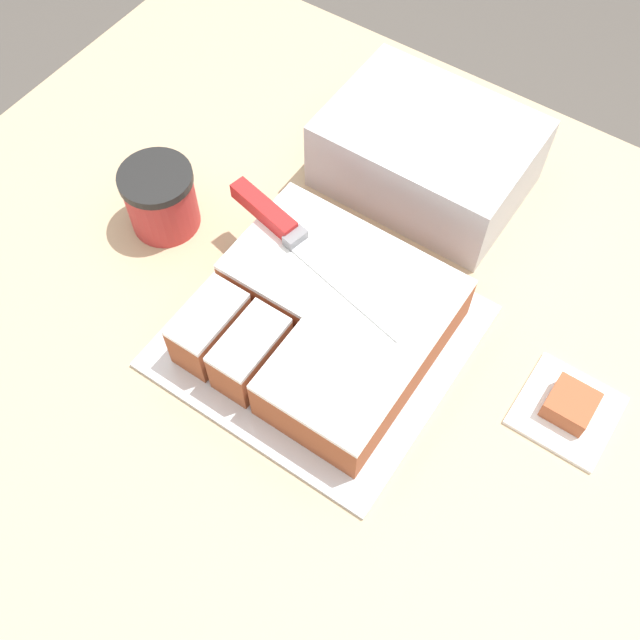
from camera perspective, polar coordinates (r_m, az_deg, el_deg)
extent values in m
plane|color=#4C4742|center=(1.75, 1.86, -17.51)|extent=(8.00, 8.00, 0.00)
cube|color=tan|center=(1.32, 2.41, -13.04)|extent=(1.40, 1.10, 0.88)
cube|color=silver|center=(0.94, 0.00, -1.23)|extent=(0.34, 0.33, 0.01)
cube|color=#994C2D|center=(0.93, 1.85, 2.21)|extent=(0.27, 0.16, 0.07)
cube|color=white|center=(0.90, 1.91, 3.47)|extent=(0.27, 0.16, 0.01)
cube|color=#994C2D|center=(0.86, 0.60, -6.01)|extent=(0.14, 0.11, 0.07)
cube|color=white|center=(0.83, 0.63, -4.95)|extent=(0.14, 0.11, 0.01)
cube|color=#994C2D|center=(0.91, -8.34, -0.75)|extent=(0.05, 0.10, 0.07)
cube|color=white|center=(0.88, -8.64, 0.44)|extent=(0.05, 0.10, 0.01)
cube|color=#994C2D|center=(0.89, -5.28, -2.67)|extent=(0.05, 0.10, 0.07)
cube|color=white|center=(0.86, -5.47, -1.52)|extent=(0.05, 0.10, 0.01)
cube|color=silver|center=(0.89, 2.02, 2.69)|extent=(0.19, 0.07, 0.00)
cube|color=slate|center=(0.92, -1.90, 6.27)|extent=(0.02, 0.03, 0.02)
cube|color=red|center=(0.94, -4.30, 8.41)|extent=(0.11, 0.04, 0.02)
cylinder|color=#B23333|center=(1.03, -11.97, 8.80)|extent=(0.09, 0.09, 0.08)
cylinder|color=black|center=(1.00, -12.46, 10.53)|extent=(0.10, 0.10, 0.01)
cube|color=white|center=(0.94, 18.26, -6.58)|extent=(0.11, 0.11, 0.01)
cube|color=#994C2D|center=(0.92, 18.54, -6.13)|extent=(0.05, 0.05, 0.03)
cube|color=#B2B2B7|center=(1.06, 8.17, 12.40)|extent=(0.27, 0.20, 0.11)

